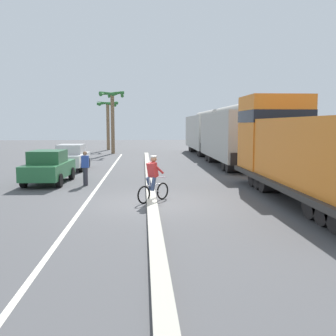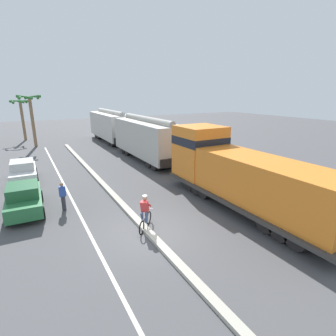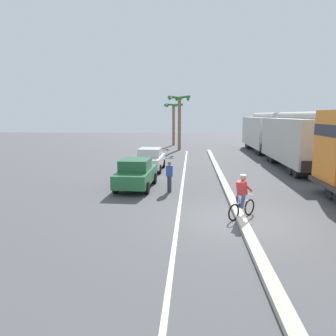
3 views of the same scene
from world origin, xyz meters
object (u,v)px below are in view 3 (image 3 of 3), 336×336
at_px(parked_car_green, 136,174).
at_px(pedestrian_by_cars, 169,176).
at_px(hopper_car_lead, 297,141).
at_px(hopper_car_middle, 263,132).
at_px(cyclist, 242,198).
at_px(palm_tree_near, 179,108).
at_px(palm_tree_far, 174,112).
at_px(parked_car_white, 150,159).

relative_size(parked_car_green, pedestrian_by_cars, 2.63).
height_order(hopper_car_lead, hopper_car_middle, same).
height_order(parked_car_green, cyclist, cyclist).
relative_size(hopper_car_lead, palm_tree_near, 1.69).
bearing_deg(palm_tree_far, parked_car_white, -91.67).
xyz_separation_m(cyclist, pedestrian_by_cars, (-3.09, 4.12, 0.03)).
bearing_deg(hopper_car_middle, hopper_car_lead, -90.00).
relative_size(hopper_car_middle, parked_car_white, 2.51).
distance_m(cyclist, palm_tree_far, 31.13).
distance_m(parked_car_white, palm_tree_near, 14.66).
bearing_deg(palm_tree_far, palm_tree_near, -80.94).
bearing_deg(parked_car_white, pedestrian_by_cars, -74.59).
height_order(hopper_car_middle, parked_car_green, hopper_car_middle).
height_order(parked_car_white, pedestrian_by_cars, same).
height_order(palm_tree_near, pedestrian_by_cars, palm_tree_near).
bearing_deg(parked_car_green, hopper_car_lead, 34.66).
bearing_deg(pedestrian_by_cars, hopper_car_lead, 42.79).
bearing_deg(hopper_car_middle, parked_car_white, -128.99).
bearing_deg(parked_car_white, cyclist, -65.40).
relative_size(hopper_car_middle, pedestrian_by_cars, 6.54).
bearing_deg(palm_tree_near, cyclist, -82.21).
xyz_separation_m(palm_tree_near, palm_tree_far, (-0.93, 5.86, -0.42)).
height_order(cyclist, palm_tree_near, palm_tree_near).
xyz_separation_m(hopper_car_middle, cyclist, (-5.81, -23.96, -1.26)).
bearing_deg(parked_car_white, palm_tree_near, 83.85).
bearing_deg(parked_car_white, parked_car_green, -90.55).
bearing_deg(parked_car_green, palm_tree_near, 85.48).
bearing_deg(parked_car_white, hopper_car_lead, 8.70).
distance_m(parked_car_green, palm_tree_far, 25.97).
bearing_deg(cyclist, pedestrian_by_cars, 126.85).
height_order(hopper_car_lead, parked_car_green, hopper_car_lead).
bearing_deg(palm_tree_near, palm_tree_far, 99.06).
relative_size(hopper_car_middle, palm_tree_far, 1.88).
xyz_separation_m(parked_car_white, pedestrian_by_cars, (1.82, -6.60, 0.03)).
bearing_deg(parked_car_green, parked_car_white, 89.45).
height_order(hopper_car_lead, cyclist, hopper_car_lead).
bearing_deg(hopper_car_lead, pedestrian_by_cars, -137.21).
height_order(parked_car_white, palm_tree_near, palm_tree_near).
xyz_separation_m(hopper_car_middle, palm_tree_near, (-9.20, 0.82, 2.61)).
distance_m(parked_car_white, pedestrian_by_cars, 6.84).
bearing_deg(palm_tree_far, hopper_car_middle, -33.38).
relative_size(parked_car_green, cyclist, 2.48).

